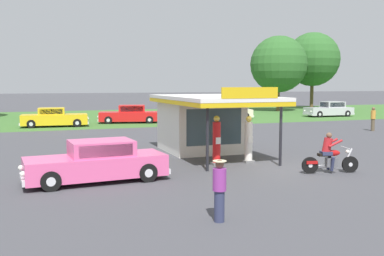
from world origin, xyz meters
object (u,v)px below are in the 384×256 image
(bystander_chatting_near_pumps, at_px, (373,118))
(gas_pump_nearside, at_px, (217,142))
(bystander_admiring_sedan, at_px, (219,189))
(parked_car_back_row_centre_left, at_px, (228,112))
(featured_classic_sedan, at_px, (97,163))
(parked_car_back_row_centre_right, at_px, (329,110))
(motorcycle_with_rider, at_px, (329,156))
(parked_car_back_row_far_right, at_px, (130,115))
(parked_car_back_row_left, at_px, (54,118))
(gas_pump_offside, at_px, (249,141))

(bystander_chatting_near_pumps, bearing_deg, gas_pump_nearside, -152.49)
(gas_pump_nearside, bearing_deg, bystander_admiring_sedan, -112.87)
(parked_car_back_row_centre_left, distance_m, bystander_admiring_sedan, 32.48)
(featured_classic_sedan, relative_size, parked_car_back_row_centre_right, 0.97)
(parked_car_back_row_centre_right, bearing_deg, bystander_chatting_near_pumps, -115.34)
(motorcycle_with_rider, distance_m, parked_car_back_row_centre_right, 30.80)
(parked_car_back_row_centre_left, bearing_deg, motorcycle_with_rider, -106.49)
(parked_car_back_row_centre_right, height_order, parked_car_back_row_far_right, same)
(parked_car_back_row_left, distance_m, bystander_chatting_near_pumps, 24.48)
(featured_classic_sedan, bearing_deg, parked_car_back_row_far_right, 75.06)
(motorcycle_with_rider, bearing_deg, bystander_chatting_near_pumps, 42.20)
(parked_car_back_row_centre_left, height_order, parked_car_back_row_far_right, parked_car_back_row_far_right)
(parked_car_back_row_left, height_order, bystander_chatting_near_pumps, bystander_chatting_near_pumps)
(gas_pump_nearside, bearing_deg, parked_car_back_row_centre_right, 43.85)
(gas_pump_nearside, relative_size, parked_car_back_row_far_right, 0.37)
(gas_pump_nearside, xyz_separation_m, parked_car_back_row_centre_right, (22.16, 21.29, -0.25))
(gas_pump_nearside, height_order, featured_classic_sedan, gas_pump_nearside)
(featured_classic_sedan, bearing_deg, gas_pump_nearside, 16.04)
(parked_car_back_row_centre_right, height_order, bystander_chatting_near_pumps, bystander_chatting_near_pumps)
(parked_car_back_row_far_right, height_order, bystander_admiring_sedan, parked_car_back_row_far_right)
(gas_pump_offside, relative_size, parked_car_back_row_left, 0.38)
(motorcycle_with_rider, xyz_separation_m, parked_car_back_row_far_right, (-2.60, 24.16, 0.06))
(featured_classic_sedan, relative_size, bystander_chatting_near_pumps, 2.93)
(parked_car_back_row_centre_left, relative_size, bystander_chatting_near_pumps, 2.91)
(gas_pump_nearside, xyz_separation_m, motorcycle_with_rider, (3.38, -3.12, -0.31))
(bystander_admiring_sedan, bearing_deg, parked_car_back_row_centre_right, 48.48)
(parked_car_back_row_far_right, bearing_deg, gas_pump_offside, -87.99)
(gas_pump_offside, xyz_separation_m, parked_car_back_row_far_right, (-0.74, 21.04, -0.22))
(parked_car_back_row_left, distance_m, parked_car_back_row_centre_left, 16.70)
(motorcycle_with_rider, height_order, parked_car_back_row_far_right, motorcycle_with_rider)
(parked_car_back_row_far_right, bearing_deg, parked_car_back_row_centre_right, 0.67)
(parked_car_back_row_centre_left, bearing_deg, gas_pump_offside, -112.85)
(parked_car_back_row_centre_left, relative_size, parked_car_back_row_far_right, 0.91)
(parked_car_back_row_left, distance_m, bystander_admiring_sedan, 27.01)
(parked_car_back_row_centre_right, bearing_deg, gas_pump_nearside, -136.15)
(parked_car_back_row_centre_right, distance_m, bystander_chatting_near_pumps, 14.32)
(gas_pump_offside, relative_size, parked_car_back_row_far_right, 0.36)
(parked_car_back_row_centre_right, distance_m, bystander_admiring_sedan, 37.99)
(gas_pump_nearside, height_order, motorcycle_with_rider, gas_pump_nearside)
(bystander_chatting_near_pumps, bearing_deg, parked_car_back_row_centre_left, 110.44)
(parked_car_back_row_far_right, xyz_separation_m, bystander_chatting_near_pumps, (15.25, -12.69, 0.21))
(parked_car_back_row_far_right, bearing_deg, bystander_chatting_near_pumps, -39.75)
(bystander_admiring_sedan, bearing_deg, gas_pump_offside, 57.60)
(parked_car_back_row_centre_left, height_order, bystander_admiring_sedan, bystander_admiring_sedan)
(gas_pump_offside, height_order, bystander_chatting_near_pumps, gas_pump_offside)
(gas_pump_offside, bearing_deg, gas_pump_nearside, 180.00)
(gas_pump_offside, relative_size, parked_car_back_row_centre_left, 0.40)
(parked_car_back_row_centre_right, relative_size, parked_car_back_row_far_right, 0.94)
(motorcycle_with_rider, height_order, bystander_chatting_near_pumps, bystander_chatting_near_pumps)
(parked_car_back_row_left, bearing_deg, gas_pump_nearside, -74.05)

